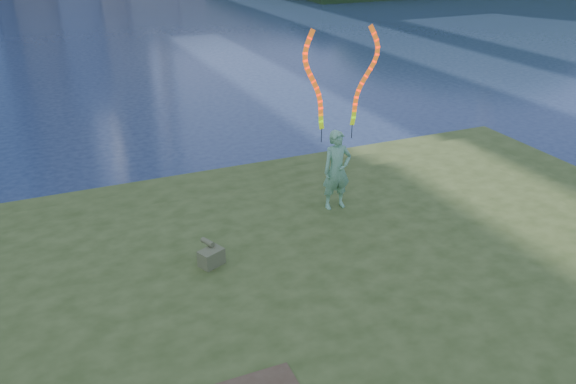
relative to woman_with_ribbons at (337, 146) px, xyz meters
name	(u,v)px	position (x,y,z in m)	size (l,w,h in m)	color
ground	(280,326)	(-2.26, -2.35, -2.20)	(320.00, 320.00, 0.00)	#192640
woman_with_ribbons	(337,146)	(0.00, 0.00, 0.00)	(2.09, 0.44, 4.11)	#187024
canvas_bag	(211,256)	(-3.12, -1.19, -1.23)	(0.51, 0.57, 0.41)	#4F5530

